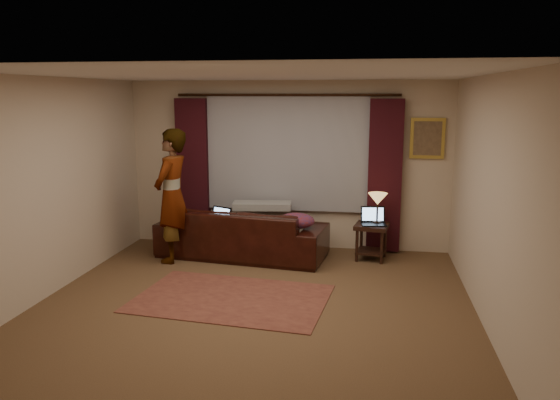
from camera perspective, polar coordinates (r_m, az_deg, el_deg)
The scene contains 20 objects.
floor at distance 6.46m, azimuth -2.66°, elevation -10.79°, with size 5.00×5.00×0.01m, color brown.
ceiling at distance 6.00m, azimuth -2.89°, elevation 12.97°, with size 5.00×5.00×0.02m, color silver.
wall_back at distance 8.53m, azimuth 0.77°, elevation 3.65°, with size 5.00×0.02×2.60m, color beige.
wall_front at distance 3.76m, azimuth -10.85°, elevation -6.14°, with size 5.00×0.02×2.60m, color beige.
wall_left at distance 7.06m, azimuth -23.04°, elevation 1.21°, with size 0.02×5.00×2.60m, color beige.
wall_right at distance 6.09m, azimuth 20.89°, elevation -0.07°, with size 0.02×5.00×2.60m, color beige.
sheer_curtain at distance 8.45m, azimuth 0.71°, elevation 4.95°, with size 2.50×0.05×1.80m, color #9D9DA5.
drape_left at distance 8.79m, azimuth -9.07°, elevation 2.95°, with size 0.50×0.14×2.30m, color #330D13.
drape_right at distance 8.34m, azimuth 10.89°, elevation 2.46°, with size 0.50×0.14×2.30m, color #330D13.
curtain_rod at distance 8.35m, azimuth 0.67°, elevation 10.93°, with size 0.04×0.04×3.40m, color black.
picture_frame at distance 8.40m, azimuth 15.14°, elevation 6.25°, with size 0.50×0.04×0.60m, color gold.
sofa at distance 8.13m, azimuth -3.97°, elevation -2.48°, with size 2.47×1.07×1.00m, color black.
throw_blanket at distance 8.20m, azimuth -1.89°, elevation 1.24°, with size 0.87×0.35×0.10m, color gray.
clothing_pile at distance 7.77m, azimuth 1.72°, elevation -2.26°, with size 0.52×0.40×0.22m, color #62293F.
laptop_sofa at distance 8.06m, azimuth -6.72°, elevation -1.75°, with size 0.34×0.37×0.25m, color black, non-canonical shape.
area_rug at distance 6.62m, azimuth -5.09°, elevation -10.19°, with size 2.24×1.49×0.01m, color brown.
end_table at distance 8.12m, azimuth 9.51°, elevation -4.33°, with size 0.46×0.46×0.53m, color black.
tiffany_lamp at distance 8.05m, azimuth 10.14°, elevation -0.87°, with size 0.28×0.28×0.45m, color #9B7948, non-canonical shape.
laptop_table at distance 7.97m, azimuth 9.79°, elevation -1.71°, with size 0.35×0.38×0.25m, color black, non-canonical shape.
person at distance 7.96m, azimuth -11.21°, elevation 0.42°, with size 0.56×0.56×1.92m, color gray.
Camera 1 is at (1.27, -5.86, 2.40)m, focal length 35.00 mm.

